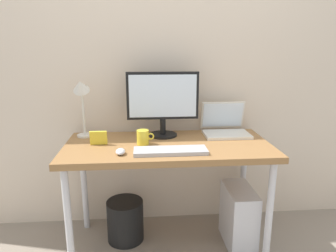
{
  "coord_description": "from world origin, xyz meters",
  "views": [
    {
      "loc": [
        -0.16,
        -1.93,
        1.37
      ],
      "look_at": [
        0.0,
        0.0,
        0.87
      ],
      "focal_mm": 33.12,
      "sensor_mm": 36.0,
      "label": 1
    }
  ],
  "objects": [
    {
      "name": "photo_frame",
      "position": [
        -0.45,
        0.01,
        0.79
      ],
      "size": [
        0.11,
        0.03,
        0.09
      ],
      "primitive_type": "cube",
      "rotation": [
        0.14,
        0.0,
        0.0
      ],
      "color": "yellow",
      "rests_on": "desk"
    },
    {
      "name": "laptop",
      "position": [
        0.43,
        0.21,
        0.8
      ],
      "size": [
        0.32,
        0.28,
        0.23
      ],
      "color": "silver",
      "rests_on": "desk"
    },
    {
      "name": "computer_tower",
      "position": [
        0.49,
        -0.04,
        0.21
      ],
      "size": [
        0.18,
        0.36,
        0.42
      ],
      "primitive_type": "cube",
      "color": "silver",
      "rests_on": "ground_plane"
    },
    {
      "name": "monitor",
      "position": [
        -0.02,
        0.19,
        1.0
      ],
      "size": [
        0.5,
        0.2,
        0.45
      ],
      "color": "black",
      "rests_on": "desk"
    },
    {
      "name": "wastebasket",
      "position": [
        -0.3,
        0.08,
        0.15
      ],
      "size": [
        0.26,
        0.26,
        0.3
      ],
      "primitive_type": "cylinder",
      "color": "black",
      "rests_on": "ground_plane"
    },
    {
      "name": "ground_plane",
      "position": [
        0.0,
        0.0,
        0.0
      ],
      "size": [
        6.0,
        6.0,
        0.0
      ],
      "primitive_type": "plane",
      "color": "gray"
    },
    {
      "name": "back_wall",
      "position": [
        0.0,
        0.38,
        1.3
      ],
      "size": [
        4.4,
        0.04,
        2.6
      ],
      "primitive_type": "cube",
      "color": "beige",
      "rests_on": "ground_plane"
    },
    {
      "name": "desk_lamp",
      "position": [
        -0.57,
        0.19,
        1.05
      ],
      "size": [
        0.11,
        0.16,
        0.43
      ],
      "color": "silver",
      "rests_on": "desk"
    },
    {
      "name": "keyboard",
      "position": [
        0.0,
        -0.18,
        0.76
      ],
      "size": [
        0.44,
        0.14,
        0.02
      ],
      "primitive_type": "cube",
      "color": "#B2B2B7",
      "rests_on": "desk"
    },
    {
      "name": "coffee_mug",
      "position": [
        -0.16,
        -0.0,
        0.79
      ],
      "size": [
        0.11,
        0.08,
        0.1
      ],
      "color": "yellow",
      "rests_on": "desk"
    },
    {
      "name": "mouse",
      "position": [
        -0.3,
        -0.18,
        0.76
      ],
      "size": [
        0.06,
        0.09,
        0.03
      ],
      "primitive_type": "ellipsoid",
      "color": "silver",
      "rests_on": "desk"
    },
    {
      "name": "desk",
      "position": [
        0.0,
        0.0,
        0.68
      ],
      "size": [
        1.35,
        0.64,
        0.75
      ],
      "color": "olive",
      "rests_on": "ground_plane"
    }
  ]
}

